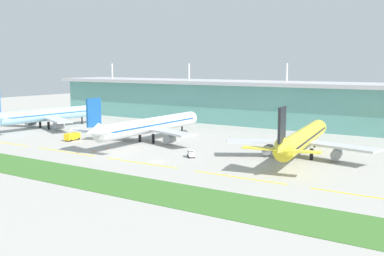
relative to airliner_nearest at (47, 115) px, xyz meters
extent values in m
plane|color=#A8A59E|center=(91.65, -32.04, -6.45)|extent=(600.00, 600.00, 0.00)
cube|color=#5B9E93|center=(91.65, 71.79, 3.44)|extent=(280.00, 28.00, 19.77)
cube|color=#B2B2B7|center=(91.65, 71.79, 14.22)|extent=(288.00, 34.00, 1.80)
cylinder|color=silver|center=(-20.35, 66.19, 19.62)|extent=(0.90, 0.90, 9.00)
cylinder|color=silver|center=(35.65, 66.19, 19.62)|extent=(0.90, 0.90, 9.00)
cylinder|color=silver|center=(91.65, 66.19, 19.62)|extent=(0.90, 0.90, 9.00)
cylinder|color=#9ED1EA|center=(0.08, 1.53, 0.05)|extent=(8.62, 52.20, 5.80)
cone|color=#9ED1EA|center=(1.61, 29.47, 0.05)|extent=(5.72, 4.29, 5.51)
cube|color=#9ED1EA|center=(4.02, -27.21, 1.05)|extent=(10.16, 3.74, 0.36)
cube|color=#B7BABF|center=(-12.14, -2.23, -1.25)|extent=(24.91, 14.20, 0.70)
cylinder|color=gray|center=(-10.86, -0.86, -4.05)|extent=(3.44, 4.67, 3.20)
cube|color=#B7BABF|center=(11.82, -3.54, -1.25)|extent=(24.62, 16.35, 0.70)
cylinder|color=gray|center=(10.71, -2.03, -4.05)|extent=(3.44, 4.67, 3.20)
cylinder|color=black|center=(1.14, 20.99, -4.65)|extent=(0.70, 0.70, 3.60)
cylinder|color=black|center=(-3.28, -1.29, -4.65)|extent=(1.10, 1.10, 3.60)
cylinder|color=black|center=(3.12, -1.64, -4.65)|extent=(1.10, 1.10, 3.60)
cube|color=#2D5BB7|center=(0.08, 1.53, 0.45)|extent=(8.38, 47.02, 0.60)
cylinder|color=white|center=(65.20, -2.77, 0.05)|extent=(8.61, 59.88, 5.80)
cone|color=white|center=(63.70, 29.03, 0.05)|extent=(5.69, 4.26, 5.51)
cone|color=white|center=(66.75, -35.57, 1.25)|extent=(5.24, 6.85, 5.72)
cube|color=#19519E|center=(66.71, -34.57, 7.70)|extent=(1.00, 6.43, 9.50)
cube|color=white|center=(61.24, -35.33, 1.05)|extent=(10.14, 3.67, 0.36)
cube|color=white|center=(72.22, -34.81, 1.05)|extent=(10.14, 3.67, 0.36)
cube|color=#B7BABF|center=(53.43, -7.76, -1.25)|extent=(24.65, 16.21, 0.70)
cylinder|color=gray|center=(54.56, -6.26, -4.05)|extent=(3.41, 4.65, 3.20)
cube|color=#B7BABF|center=(77.40, -6.62, -1.25)|extent=(24.90, 14.35, 0.70)
cylinder|color=gray|center=(76.13, -5.24, -4.05)|extent=(3.41, 4.65, 3.20)
cylinder|color=black|center=(64.15, 19.58, -4.65)|extent=(0.70, 0.70, 3.60)
cylinder|color=black|center=(62.15, -5.92, -4.65)|extent=(1.10, 1.10, 3.60)
cylinder|color=black|center=(68.54, -5.62, -4.65)|extent=(1.10, 1.10, 3.60)
cube|color=#19519E|center=(65.20, -2.77, 0.45)|extent=(8.37, 53.92, 0.60)
cylinder|color=yellow|center=(126.56, -0.54, 0.05)|extent=(15.66, 56.30, 5.80)
cone|color=yellow|center=(121.23, 29.07, 0.05)|extent=(6.13, 4.91, 5.51)
cone|color=yellow|center=(132.07, -31.12, 1.25)|extent=(6.03, 7.40, 5.72)
cube|color=black|center=(131.89, -30.14, 7.70)|extent=(1.82, 6.42, 9.50)
cube|color=yellow|center=(126.56, -31.61, 1.05)|extent=(10.41, 4.92, 0.36)
cube|color=yellow|center=(137.39, -29.66, 1.05)|extent=(10.41, 4.92, 0.36)
cube|color=#B7BABF|center=(115.53, -7.02, -1.25)|extent=(23.93, 18.54, 0.70)
cylinder|color=gray|center=(116.46, -5.38, -4.05)|extent=(3.95, 5.00, 3.20)
cube|color=#B7BABF|center=(139.15, -2.76, -1.25)|extent=(24.88, 11.56, 0.70)
cylinder|color=gray|center=(137.72, -1.56, -4.05)|extent=(3.95, 5.00, 3.20)
cylinder|color=black|center=(122.83, 20.19, -4.65)|extent=(0.70, 0.70, 3.60)
cylinder|color=black|center=(123.94, -4.06, -4.65)|extent=(1.10, 1.10, 3.60)
cylinder|color=black|center=(130.24, -2.92, -4.65)|extent=(1.10, 1.10, 3.60)
cube|color=black|center=(126.56, -0.54, 0.45)|extent=(14.70, 50.78, 0.60)
cube|color=yellow|center=(20.65, -36.88, -6.43)|extent=(28.00, 0.70, 0.04)
cube|color=yellow|center=(54.65, -36.88, -6.43)|extent=(28.00, 0.70, 0.04)
cube|color=yellow|center=(88.65, -36.88, -6.43)|extent=(28.00, 0.70, 0.04)
cube|color=yellow|center=(122.65, -36.88, -6.43)|extent=(28.00, 0.70, 0.04)
cube|color=yellow|center=(156.65, -36.88, -6.43)|extent=(28.00, 0.70, 0.04)
cube|color=#3D702D|center=(91.65, -60.40, -6.40)|extent=(300.00, 18.00, 0.10)
cube|color=gold|center=(37.44, -18.12, -4.70)|extent=(3.75, 7.53, 2.60)
cylinder|color=silver|center=(37.31, -17.34, -2.50)|extent=(2.63, 4.27, 2.00)
cylinder|color=black|center=(39.01, -20.42, -6.00)|extent=(0.49, 0.95, 0.90)
cylinder|color=black|center=(36.70, -20.80, -6.00)|extent=(0.49, 0.95, 0.90)
cylinder|color=black|center=(38.18, -15.45, -6.00)|extent=(0.49, 0.95, 0.90)
cylinder|color=black|center=(35.87, -15.83, -6.00)|extent=(0.49, 0.95, 0.90)
cube|color=silver|center=(96.48, -20.96, -5.20)|extent=(3.85, 3.79, 1.60)
cube|color=silver|center=(96.48, -20.96, -4.05)|extent=(3.59, 3.54, 0.16)
cylinder|color=black|center=(95.01, -20.67, -6.00)|extent=(0.89, 0.87, 0.90)
cylinder|color=black|center=(96.13, -19.50, -6.00)|extent=(0.89, 0.87, 0.90)
cylinder|color=black|center=(96.83, -22.41, -6.00)|extent=(0.89, 0.87, 0.90)
cylinder|color=black|center=(97.95, -21.24, -6.00)|extent=(0.89, 0.87, 0.90)
cone|color=orange|center=(63.64, -32.01, -6.10)|extent=(0.56, 0.56, 0.70)
cone|color=orange|center=(62.55, -24.29, -6.10)|extent=(0.56, 0.56, 0.70)
camera|label=1|loc=(183.42, -148.21, 23.43)|focal=45.25mm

